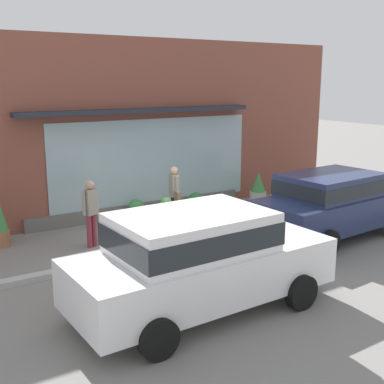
% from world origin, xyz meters
% --- Properties ---
extents(ground_plane, '(60.00, 60.00, 0.00)m').
position_xyz_m(ground_plane, '(0.00, 0.00, 0.00)').
color(ground_plane, gray).
extents(curb_strip, '(14.00, 0.24, 0.12)m').
position_xyz_m(curb_strip, '(0.00, -0.20, 0.06)').
color(curb_strip, '#B2B2AD').
rests_on(curb_strip, ground_plane).
extents(storefront, '(14.00, 0.81, 4.91)m').
position_xyz_m(storefront, '(0.01, 3.19, 2.40)').
color(storefront, brown).
rests_on(storefront, ground_plane).
extents(fire_hydrant, '(0.43, 0.41, 0.93)m').
position_xyz_m(fire_hydrant, '(-0.25, 1.08, 0.47)').
color(fire_hydrant, '#4C8C47').
rests_on(fire_hydrant, ground_plane).
extents(pedestrian_with_handbag, '(0.26, 0.65, 1.57)m').
position_xyz_m(pedestrian_with_handbag, '(0.30, 1.59, 0.90)').
color(pedestrian_with_handbag, '#232328').
rests_on(pedestrian_with_handbag, ground_plane).
extents(pedestrian_passerby, '(0.43, 0.28, 1.57)m').
position_xyz_m(pedestrian_passerby, '(-2.22, 1.08, 0.91)').
color(pedestrian_passerby, '#8E333D').
rests_on(pedestrian_passerby, ground_plane).
extents(parked_car_white, '(4.52, 2.10, 1.72)m').
position_xyz_m(parked_car_white, '(-1.92, -2.96, 0.96)').
color(parked_car_white, white).
rests_on(parked_car_white, ground_plane).
extents(parked_car_navy, '(4.37, 2.17, 1.60)m').
position_xyz_m(parked_car_navy, '(3.03, -1.36, 0.90)').
color(parked_car_navy, navy).
rests_on(parked_car_navy, ground_plane).
extents(potted_plant_near_hydrant, '(0.44, 0.44, 0.61)m').
position_xyz_m(potted_plant_near_hydrant, '(-0.38, 2.52, 0.29)').
color(potted_plant_near_hydrant, '#33473D').
rests_on(potted_plant_near_hydrant, ground_plane).
extents(potted_plant_trailing_edge, '(0.52, 0.52, 0.96)m').
position_xyz_m(potted_plant_trailing_edge, '(3.74, 2.30, 0.46)').
color(potted_plant_trailing_edge, '#B7B2A3').
rests_on(potted_plant_trailing_edge, ground_plane).
extents(potted_plant_window_left, '(0.52, 0.52, 0.64)m').
position_xyz_m(potted_plant_window_left, '(1.35, 2.19, 0.33)').
color(potted_plant_window_left, '#4C4C51').
rests_on(potted_plant_window_left, ground_plane).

